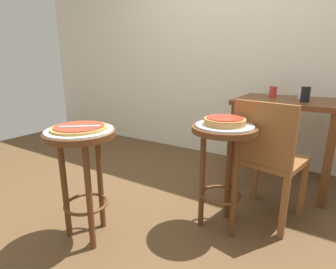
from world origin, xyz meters
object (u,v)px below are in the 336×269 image
cup_near_edge (305,94)px  pizza_foreground (79,128)px  cup_far_edge (273,92)px  wooden_chair (267,157)px  stool_foreground (82,160)px  serving_plate_foreground (80,130)px  serving_plate_middle (225,126)px  dining_table (286,116)px  stool_middle (223,154)px  pizza_server_knife (80,127)px  pizza_middle (225,121)px  condiment_shaker (301,94)px

cup_near_edge → pizza_foreground: bearing=-126.5°
cup_far_edge → wooden_chair: size_ratio=0.11×
stool_foreground → serving_plate_foreground: serving_plate_foreground is taller
serving_plate_middle → dining_table: (0.22, 0.93, -0.08)m
stool_middle → pizza_server_knife: 0.88m
dining_table → pizza_server_knife: dining_table is taller
dining_table → pizza_server_knife: (-0.85, -1.50, 0.11)m
pizza_middle → stool_foreground: bearing=-140.1°
stool_middle → dining_table: 0.96m
serving_plate_foreground → wooden_chair: size_ratio=0.45×
dining_table → pizza_middle: bearing=-103.1°
pizza_foreground → cup_far_edge: cup_far_edge is taller
serving_plate_foreground → cup_near_edge: 1.72m
pizza_foreground → pizza_middle: bearing=39.9°
pizza_middle → pizza_server_knife: (-0.63, -0.58, 0.00)m
pizza_foreground → condiment_shaker: (0.97, 1.55, 0.10)m
pizza_server_knife → pizza_foreground: bearing=106.4°
pizza_foreground → serving_plate_middle: bearing=39.9°
cup_far_edge → wooden_chair: cup_far_edge is taller
serving_plate_foreground → cup_near_edge: size_ratio=3.19×
stool_middle → serving_plate_foreground: bearing=-140.1°
condiment_shaker → serving_plate_foreground: bearing=-122.0°
cup_near_edge → condiment_shaker: cup_near_edge is taller
stool_foreground → stool_middle: size_ratio=1.00×
condiment_shaker → wooden_chair: condiment_shaker is taller
cup_far_edge → wooden_chair: bearing=-78.8°
stool_foreground → serving_plate_foreground: 0.18m
pizza_middle → pizza_server_knife: size_ratio=1.16×
condiment_shaker → pizza_server_knife: 1.83m
pizza_foreground → cup_near_edge: cup_near_edge is taller
cup_far_edge → condiment_shaker: size_ratio=1.13×
cup_near_edge → wooden_chair: bearing=-102.3°
serving_plate_middle → pizza_middle: size_ratio=1.41×
pizza_middle → cup_far_edge: (0.07, 1.02, 0.09)m
serving_plate_foreground → cup_near_edge: bearing=53.5°
serving_plate_foreground → serving_plate_middle: same height
serving_plate_foreground → pizza_foreground: pizza_foreground is taller
serving_plate_foreground → dining_table: 1.73m
condiment_shaker → cup_far_edge: bearing=175.3°
dining_table → pizza_server_knife: bearing=-119.5°
serving_plate_foreground → stool_middle: serving_plate_foreground is taller
serving_plate_foreground → pizza_middle: size_ratio=1.51×
dining_table → stool_middle: bearing=-103.1°
serving_plate_middle → wooden_chair: (0.23, 0.24, -0.24)m
serving_plate_foreground → pizza_server_knife: 0.05m
cup_far_edge → condiment_shaker: 0.23m
serving_plate_middle → cup_near_edge: cup_near_edge is taller
wooden_chair → pizza_server_knife: 1.21m
pizza_middle → cup_near_edge: size_ratio=2.11×
condiment_shaker → wooden_chair: size_ratio=0.10×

